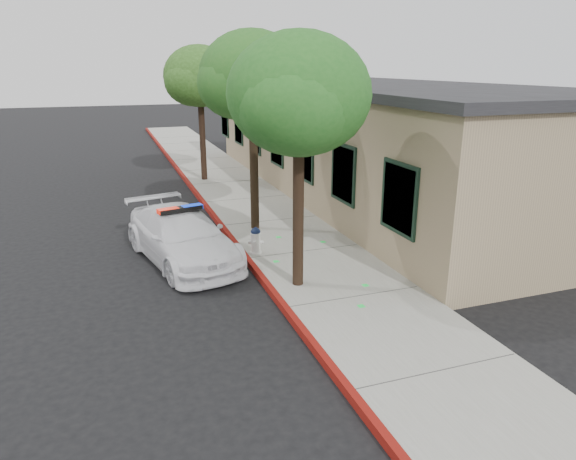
% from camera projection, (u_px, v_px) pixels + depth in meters
% --- Properties ---
extents(ground, '(120.00, 120.00, 0.00)m').
position_uv_depth(ground, '(284.00, 314.00, 10.63)').
color(ground, black).
rests_on(ground, ground).
extents(sidewalk, '(3.20, 60.00, 0.15)m').
position_uv_depth(sidewalk, '(304.00, 254.00, 13.80)').
color(sidewalk, gray).
rests_on(sidewalk, ground).
extents(red_curb, '(0.14, 60.00, 0.16)m').
position_uv_depth(red_curb, '(248.00, 260.00, 13.31)').
color(red_curb, maroon).
rests_on(red_curb, ground).
extents(clapboard_building, '(7.30, 20.89, 4.24)m').
position_uv_depth(clapboard_building, '(370.00, 139.00, 20.18)').
color(clapboard_building, tan).
rests_on(clapboard_building, ground).
extents(police_car, '(2.86, 4.92, 1.46)m').
position_uv_depth(police_car, '(182.00, 236.00, 13.33)').
color(police_car, white).
rests_on(police_car, ground).
extents(fire_hydrant, '(0.41, 0.36, 0.72)m').
position_uv_depth(fire_hydrant, '(256.00, 240.00, 13.50)').
color(fire_hydrant, white).
rests_on(fire_hydrant, sidewalk).
extents(street_tree_near, '(2.97, 3.12, 5.44)m').
position_uv_depth(street_tree_near, '(300.00, 100.00, 10.50)').
color(street_tree_near, black).
rests_on(street_tree_near, sidewalk).
extents(street_tree_mid, '(3.21, 2.99, 5.70)m').
position_uv_depth(street_tree_mid, '(253.00, 81.00, 14.46)').
color(street_tree_mid, black).
rests_on(street_tree_mid, sidewalk).
extents(street_tree_far, '(3.09, 2.92, 5.53)m').
position_uv_depth(street_tree_far, '(201.00, 79.00, 21.11)').
color(street_tree_far, black).
rests_on(street_tree_far, sidewalk).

